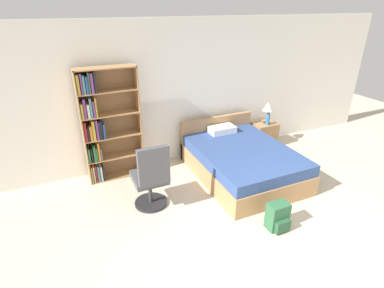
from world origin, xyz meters
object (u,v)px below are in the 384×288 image
(bookshelf, at_px, (103,125))
(nightstand, at_px, (264,135))
(bed, at_px, (241,160))
(table_lamp, at_px, (268,107))
(water_bottle, at_px, (268,119))
(office_chair, at_px, (151,179))
(backpack_green, at_px, (278,217))

(bookshelf, distance_m, nightstand, 3.33)
(bed, xyz_separation_m, table_lamp, (1.12, 0.81, 0.59))
(table_lamp, distance_m, water_bottle, 0.24)
(bed, relative_size, water_bottle, 7.87)
(table_lamp, bearing_deg, bookshelf, 179.26)
(bookshelf, relative_size, office_chair, 1.77)
(bed, distance_m, backpack_green, 1.47)
(office_chair, distance_m, nightstand, 3.04)
(nightstand, height_order, backpack_green, nightstand)
(nightstand, xyz_separation_m, table_lamp, (0.03, -0.00, 0.60))
(bookshelf, xyz_separation_m, backpack_green, (1.86, -2.28, -0.80))
(bookshelf, relative_size, nightstand, 3.68)
(bookshelf, bearing_deg, bed, -21.51)
(office_chair, bearing_deg, bookshelf, 110.62)
(water_bottle, distance_m, backpack_green, 2.60)
(bookshelf, bearing_deg, office_chair, -69.38)
(bed, relative_size, office_chair, 1.88)
(bookshelf, height_order, bed, bookshelf)
(bed, height_order, nightstand, bed)
(table_lamp, bearing_deg, backpack_green, -122.52)
(table_lamp, height_order, backpack_green, table_lamp)
(water_bottle, height_order, backpack_green, water_bottle)
(office_chair, distance_m, water_bottle, 2.99)
(water_bottle, bearing_deg, office_chair, -159.93)
(nightstand, bearing_deg, backpack_green, -121.88)
(backpack_green, bearing_deg, bookshelf, 129.08)
(office_chair, bearing_deg, backpack_green, -38.41)
(bookshelf, distance_m, table_lamp, 3.29)
(bed, bearing_deg, backpack_green, -102.12)
(nightstand, height_order, table_lamp, table_lamp)
(bed, xyz_separation_m, backpack_green, (-0.31, -1.43, -0.09))
(office_chair, bearing_deg, water_bottle, 20.07)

